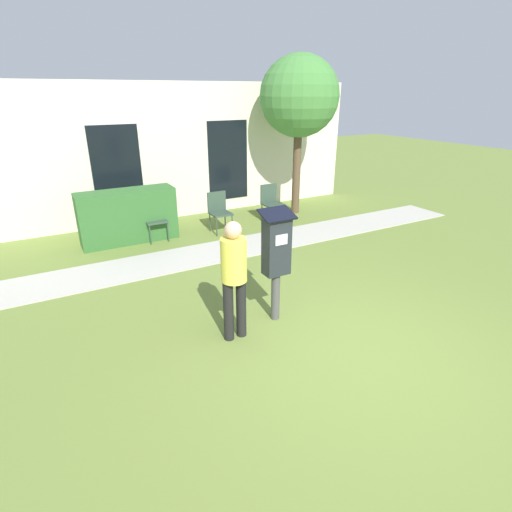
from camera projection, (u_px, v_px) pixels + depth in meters
The scene contains 10 objects.
ground_plane at pixel (363, 357), 4.83m from camera, with size 40.00×40.00×0.00m, color olive.
sidewalk at pixel (225, 250), 8.04m from camera, with size 12.00×1.10×0.02m.
building_facade at pixel (174, 152), 9.72m from camera, with size 10.00×0.26×3.20m.
parking_meter at pixel (276, 252), 5.27m from camera, with size 0.44×0.31×1.59m.
person_standing at pixel (234, 272), 4.88m from camera, with size 0.32×0.32×1.58m.
outdoor_chair_left at pixel (154, 216), 8.48m from camera, with size 0.44×0.44×0.90m.
outdoor_chair_middle at pixel (219, 209), 8.97m from camera, with size 0.44×0.44×0.90m.
outdoor_chair_right at pixel (271, 200), 9.69m from camera, with size 0.44×0.44×0.90m.
hedge_row at pixel (128, 216), 8.36m from camera, with size 1.97×0.60×1.10m.
tree at pixel (299, 97), 9.49m from camera, with size 1.90×1.90×3.82m.
Camera 1 is at (-3.08, -2.85, 2.98)m, focal length 28.00 mm.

